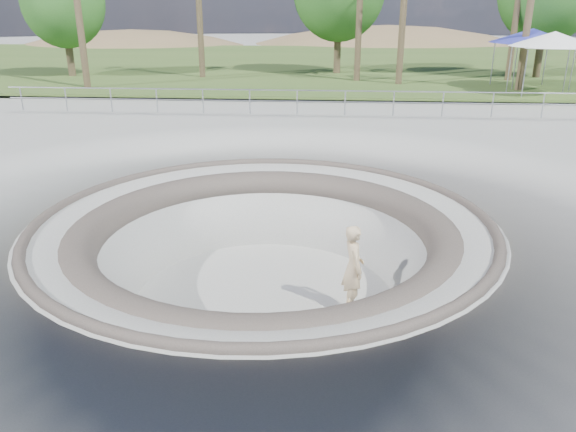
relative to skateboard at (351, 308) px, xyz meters
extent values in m
plane|color=#A8A8A2|center=(-2.01, 0.51, 1.84)|extent=(180.00, 180.00, 0.00)
torus|color=#A8A8A2|center=(-2.01, 0.51, -0.16)|extent=(14.00, 14.00, 4.00)
cylinder|color=#A8A8A2|center=(-2.01, 0.51, -0.11)|extent=(6.60, 6.60, 0.10)
torus|color=#554C44|center=(-2.01, 0.51, 1.82)|extent=(10.24, 10.24, 0.24)
torus|color=#554C44|center=(-2.01, 0.51, 1.39)|extent=(8.91, 8.91, 0.81)
cube|color=#385120|center=(-2.01, 34.51, 2.06)|extent=(180.00, 36.00, 0.12)
ellipsoid|color=brown|center=(-24.01, 55.51, -4.60)|extent=(50.40, 36.00, 23.40)
ellipsoid|color=brown|center=(5.99, 60.51, -6.03)|extent=(61.60, 44.00, 28.60)
cylinder|color=#92949A|center=(-2.01, 12.51, 3.01)|extent=(25.00, 0.05, 0.05)
cylinder|color=#92949A|center=(-2.01, 12.51, 2.56)|extent=(25.00, 0.05, 0.05)
cube|color=brown|center=(0.00, 0.00, 0.01)|extent=(0.80, 0.48, 0.02)
cylinder|color=#A7A7AB|center=(0.00, 0.00, -0.03)|extent=(0.09, 0.16, 0.03)
cylinder|color=#A7A7AB|center=(0.00, 0.00, -0.03)|extent=(0.09, 0.16, 0.03)
cylinder|color=beige|center=(0.00, 0.00, -0.03)|extent=(0.07, 0.05, 0.06)
cylinder|color=beige|center=(0.00, 0.00, -0.03)|extent=(0.07, 0.05, 0.06)
cylinder|color=beige|center=(0.00, 0.00, -0.03)|extent=(0.07, 0.05, 0.06)
cylinder|color=beige|center=(0.00, 0.00, -0.03)|extent=(0.07, 0.05, 0.06)
imported|color=#D0B387|center=(0.00, 0.00, 0.99)|extent=(0.64, 0.81, 1.95)
cylinder|color=#92949A|center=(8.80, 17.10, 3.22)|extent=(0.06, 0.06, 2.21)
cylinder|color=#92949A|center=(8.80, 19.91, 3.22)|extent=(0.06, 0.06, 2.21)
cylinder|color=#92949A|center=(11.60, 19.91, 3.22)|extent=(0.06, 0.06, 2.21)
cube|color=white|center=(10.20, 18.51, 4.42)|extent=(3.37, 3.37, 0.08)
cone|color=white|center=(10.20, 18.51, 4.78)|extent=(5.91, 5.91, 0.70)
cylinder|color=#92949A|center=(8.36, 19.12, 3.24)|extent=(0.06, 0.06, 2.25)
cylinder|color=#92949A|center=(11.23, 19.12, 3.24)|extent=(0.06, 0.06, 2.25)
cylinder|color=#92949A|center=(8.36, 21.98, 3.24)|extent=(0.06, 0.06, 2.25)
cylinder|color=#92949A|center=(11.23, 21.98, 3.24)|extent=(0.06, 0.06, 2.25)
cube|color=#2A2E98|center=(9.80, 20.55, 4.47)|extent=(3.16, 3.16, 0.08)
cone|color=#2A2E98|center=(9.80, 20.55, 4.83)|extent=(6.07, 6.07, 0.72)
cylinder|color=brown|center=(3.19, 21.83, 6.00)|extent=(0.36, 0.36, 7.99)
cylinder|color=brown|center=(-16.99, 24.09, 4.10)|extent=(0.44, 0.44, 4.19)
ellipsoid|color=#2A6322|center=(-16.99, 24.09, 6.50)|extent=(5.01, 4.55, 5.46)
cylinder|color=brown|center=(-0.30, 27.00, 4.44)|extent=(0.44, 0.44, 4.86)
cylinder|color=brown|center=(12.02, 25.60, 4.44)|extent=(0.44, 0.44, 4.87)
camera|label=1|loc=(-0.57, -11.09, 6.36)|focal=35.00mm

